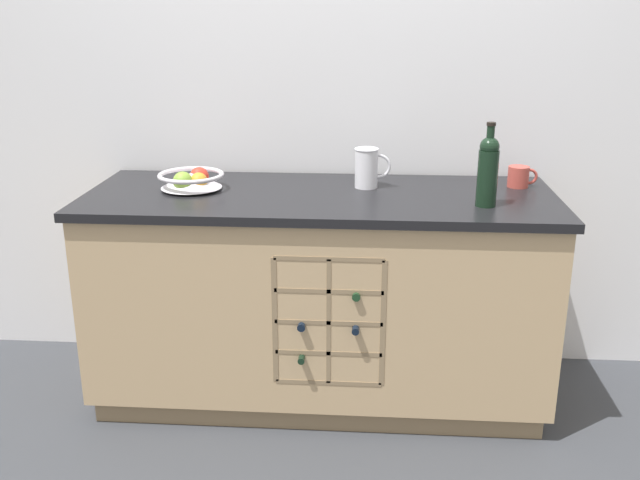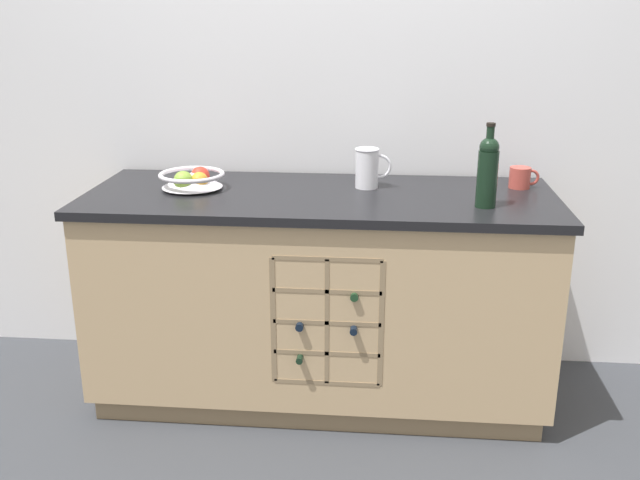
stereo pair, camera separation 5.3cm
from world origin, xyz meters
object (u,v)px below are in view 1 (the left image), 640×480
at_px(ceramic_mug, 519,177).
at_px(standing_wine_bottle, 488,169).
at_px(white_pitcher, 367,167).
at_px(fruit_bowl, 192,179).

height_order(ceramic_mug, standing_wine_bottle, standing_wine_bottle).
bearing_deg(standing_wine_bottle, white_pitcher, 150.34).
relative_size(fruit_bowl, standing_wine_bottle, 0.86).
bearing_deg(standing_wine_bottle, fruit_bowl, 172.00).
xyz_separation_m(white_pitcher, ceramic_mug, (0.62, 0.05, -0.04)).
height_order(fruit_bowl, standing_wine_bottle, standing_wine_bottle).
bearing_deg(white_pitcher, standing_wine_bottle, -29.66).
bearing_deg(fruit_bowl, standing_wine_bottle, -8.00).
bearing_deg(white_pitcher, fruit_bowl, -172.68).
xyz_separation_m(white_pitcher, standing_wine_bottle, (0.44, -0.25, 0.05)).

